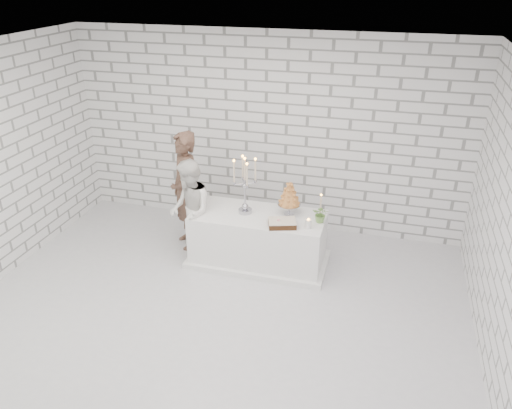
% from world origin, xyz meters
% --- Properties ---
extents(ground, '(6.00, 5.00, 0.01)m').
position_xyz_m(ground, '(0.00, 0.00, 0.00)').
color(ground, silver).
rests_on(ground, ground).
extents(ceiling, '(6.00, 5.00, 0.01)m').
position_xyz_m(ceiling, '(0.00, 0.00, 3.00)').
color(ceiling, white).
rests_on(ceiling, ground).
extents(wall_back, '(6.00, 0.01, 3.00)m').
position_xyz_m(wall_back, '(0.00, 2.50, 1.50)').
color(wall_back, white).
rests_on(wall_back, ground).
extents(wall_front, '(6.00, 0.01, 3.00)m').
position_xyz_m(wall_front, '(0.00, -2.50, 1.50)').
color(wall_front, white).
rests_on(wall_front, ground).
extents(wall_right, '(0.01, 5.00, 3.00)m').
position_xyz_m(wall_right, '(3.00, 0.00, 1.50)').
color(wall_right, white).
rests_on(wall_right, ground).
extents(cake_table, '(1.80, 0.80, 0.75)m').
position_xyz_m(cake_table, '(0.21, 1.29, 0.38)').
color(cake_table, white).
rests_on(cake_table, ground).
extents(groom, '(0.73, 0.76, 1.75)m').
position_xyz_m(groom, '(-0.92, 1.49, 0.88)').
color(groom, '#40271D').
rests_on(groom, ground).
extents(bride, '(0.82, 0.88, 1.46)m').
position_xyz_m(bride, '(-0.74, 1.19, 0.73)').
color(bride, white).
rests_on(bride, ground).
extents(candelabra, '(0.41, 0.41, 0.80)m').
position_xyz_m(candelabra, '(0.02, 1.30, 1.15)').
color(candelabra, '#A6A6B0').
rests_on(candelabra, cake_table).
extents(croquembouche, '(0.34, 0.34, 0.48)m').
position_xyz_m(croquembouche, '(0.61, 1.41, 0.99)').
color(croquembouche, '#A3622C').
rests_on(croquembouche, cake_table).
extents(chocolate_cake, '(0.41, 0.35, 0.08)m').
position_xyz_m(chocolate_cake, '(0.59, 1.06, 0.79)').
color(chocolate_cake, black).
rests_on(chocolate_cake, cake_table).
extents(pillar_candle, '(0.08, 0.08, 0.12)m').
position_xyz_m(pillar_candle, '(0.93, 1.09, 0.81)').
color(pillar_candle, white).
rests_on(pillar_candle, cake_table).
extents(extra_taper, '(0.07, 0.07, 0.32)m').
position_xyz_m(extra_taper, '(1.03, 1.44, 0.91)').
color(extra_taper, beige).
rests_on(extra_taper, cake_table).
extents(flowers, '(0.22, 0.19, 0.23)m').
position_xyz_m(flowers, '(1.05, 1.30, 0.87)').
color(flowers, '#518336').
rests_on(flowers, cake_table).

